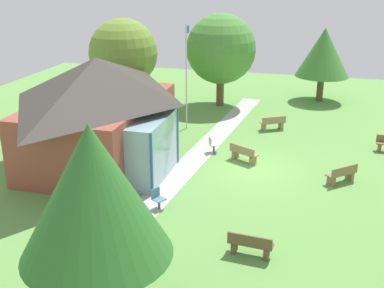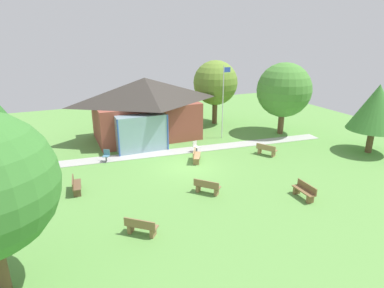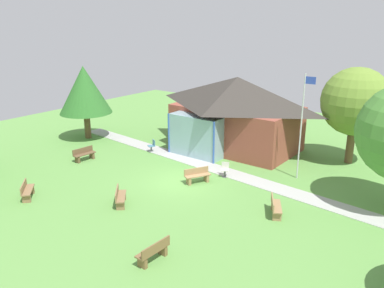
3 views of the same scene
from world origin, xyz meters
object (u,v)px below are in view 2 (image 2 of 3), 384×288
Objects in this scene: tree_far_east at (376,108)px; pavilion at (145,107)px; flagpole at (223,99)px; bench_front_left at (141,227)px; bench_front_center at (207,187)px; tree_behind_pavilion_right at (215,83)px; bench_front_right at (304,191)px; bench_mid_left at (76,186)px; patio_chair_lawn_spare at (196,147)px; bench_rear_near_path at (196,156)px; tree_east_hedge at (284,90)px; bench_mid_right at (266,150)px; patio_chair_west at (106,156)px.

pavilion is at bearing 144.98° from tree_far_east.
flagpole reaches higher than bench_front_left.
flagpole is 10.81m from bench_front_center.
pavilion is 1.81× the size of tree_far_east.
flagpole is 15.30m from bench_front_left.
bench_front_right is at bearing -99.32° from tree_behind_pavilion_right.
bench_mid_left is 0.25× the size of tree_behind_pavilion_right.
flagpole reaches higher than patio_chair_lawn_spare.
bench_front_right is 12.73m from bench_mid_left.
bench_front_left is (-10.10, -11.11, -2.95)m from flagpole.
bench_rear_near_path is 1.07× the size of bench_front_left.
bench_front_right is at bearing -158.46° from tree_far_east.
bench_mid_left is 18.82m from tree_east_hedge.
tree_far_east is at bearing -41.64° from flagpole.
tree_behind_pavilion_right reaches higher than bench_mid_right.
tree_far_east reaches higher than pavilion.
tree_east_hedge is 6.65m from tree_behind_pavilion_right.
flagpole is at bearing 119.36° from bench_mid_left.
flagpole is 4.03× the size of bench_front_right.
bench_mid_left is at bearing -50.26° from bench_rear_near_path.
tree_far_east reaches higher than bench_front_left.
flagpole is 1.19× the size of tree_far_east.
pavilion is 1.51× the size of tree_behind_pavilion_right.
bench_rear_near_path is at bearing 26.31° from bench_front_right.
bench_mid_right is at bearing -78.68° from flagpole.
patio_chair_west is at bearing -84.21° from bench_rear_near_path.
patio_chair_west reaches higher than bench_front_left.
bench_front_center is at bearing 70.37° from bench_mid_left.
bench_front_right is 12.75m from tree_east_hedge.
tree_behind_pavilion_right is at bearing -124.08° from patio_chair_west.
tree_far_east is at bearing 89.74° from bench_mid_left.
tree_east_hedge is at bearing -16.88° from pavilion.
bench_mid_left is 1.78× the size of patio_chair_west.
bench_mid_right is 1.77× the size of patio_chair_west.
patio_chair_lawn_spare is 0.14× the size of tree_east_hedge.
bench_mid_right is 8.48m from tree_far_east.
flagpole reaches higher than tree_far_east.
patio_chair_west is (-4.40, 7.11, 0.01)m from bench_front_center.
bench_mid_left is at bearing 65.53° from bench_front_right.
bench_mid_right is (6.97, -7.58, -2.27)m from pavilion.
bench_mid_left is 17.65m from tree_behind_pavilion_right.
tree_behind_pavilion_right is at bearing 174.85° from bench_rear_near_path.
bench_front_center is 6.71m from patio_chair_lawn_spare.
bench_mid_left is at bearing 87.95° from patio_chair_west.
pavilion is 6.16× the size of bench_front_right.
patio_chair_west is at bearing -152.29° from tree_behind_pavilion_right.
bench_front_right and bench_mid_right have the same top height.
pavilion reaches higher than patio_chair_lawn_spare.
bench_rear_near_path and bench_mid_right have the same top height.
pavilion is at bearing 113.66° from bench_front_left.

